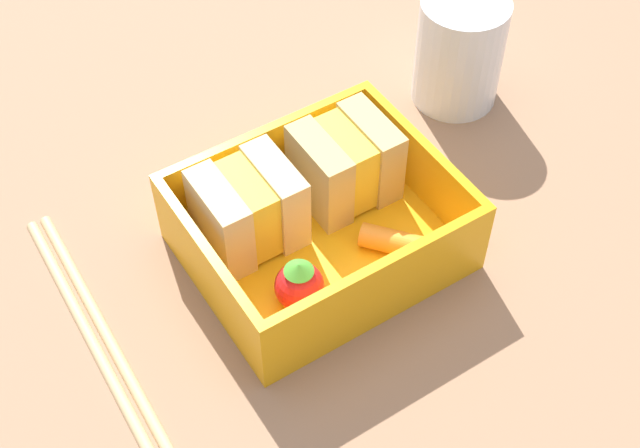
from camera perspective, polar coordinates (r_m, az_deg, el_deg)
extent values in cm
cube|color=#946C50|center=(57.09, 0.00, -2.38)|extent=(120.00, 120.00, 2.00)
cube|color=#F0A112|center=(55.83, 0.00, -1.38)|extent=(15.76, 13.10, 1.20)
cube|color=#F0A112|center=(57.28, -3.38, 4.52)|extent=(15.76, 0.60, 4.48)
cube|color=#F0A112|center=(50.50, 3.83, -4.06)|extent=(15.76, 0.60, 4.48)
cube|color=#F0A112|center=(51.48, -7.13, -2.97)|extent=(0.60, 11.90, 4.48)
cube|color=#F0A112|center=(56.72, 6.48, 3.65)|extent=(0.60, 11.90, 4.48)
cube|color=#DEBD86|center=(53.15, -6.40, 0.15)|extent=(1.92, 5.09, 5.31)
cube|color=yellow|center=(53.66, -4.61, 1.00)|extent=(1.92, 4.68, 4.88)
cube|color=#DEBD86|center=(54.24, -2.85, 1.83)|extent=(1.92, 5.09, 5.31)
cube|color=tan|center=(55.31, -0.05, 3.15)|extent=(1.92, 5.09, 5.31)
cube|color=yellow|center=(56.04, 1.61, 3.92)|extent=(1.92, 4.68, 4.88)
cube|color=tan|center=(56.83, 3.22, 4.67)|extent=(1.92, 5.09, 5.31)
sphere|color=red|center=(51.40, -1.33, -4.00)|extent=(2.93, 2.93, 2.93)
cone|color=#41952F|center=(49.98, -1.37, -2.82)|extent=(1.76, 1.76, 0.60)
cylinder|color=orange|center=(54.43, 4.92, -1.19)|extent=(4.06, 4.43, 1.52)
cylinder|color=tan|center=(53.48, -14.22, -7.58)|extent=(1.23, 21.81, 0.70)
cylinder|color=tan|center=(53.54, -13.33, -7.18)|extent=(1.23, 21.81, 0.70)
cylinder|color=white|center=(64.47, 8.91, 10.89)|extent=(6.22, 6.22, 8.16)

